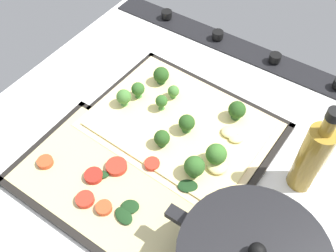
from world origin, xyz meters
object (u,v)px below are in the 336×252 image
veggie_pizza_back (113,183)px  oil_bottle (312,157)px  baking_tray_back (114,185)px  baking_tray_front (180,129)px  broccoli_pizza (182,125)px

veggie_pizza_back → oil_bottle: size_ratio=1.73×
veggie_pizza_back → baking_tray_back: bearing=-119.9°
baking_tray_front → oil_bottle: size_ratio=1.96×
baking_tray_back → oil_bottle: (-27.81, -19.96, 7.70)cm
broccoli_pizza → baking_tray_back: size_ratio=0.99×
baking_tray_front → broccoli_pizza: broccoli_pizza is taller
baking_tray_front → baking_tray_back: (2.90, 17.83, 0.01)cm
broccoli_pizza → baking_tray_front: bearing=-18.3°
baking_tray_back → baking_tray_front: bearing=-99.2°
baking_tray_back → veggie_pizza_back: 0.69cm
baking_tray_front → veggie_pizza_back: bearing=80.7°
veggie_pizza_back → baking_tray_front: bearing=-99.3°
broccoli_pizza → oil_bottle: (-24.50, -2.26, 6.20)cm
baking_tray_back → veggie_pizza_back: veggie_pizza_back is taller
broccoli_pizza → veggie_pizza_back: broccoli_pizza is taller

